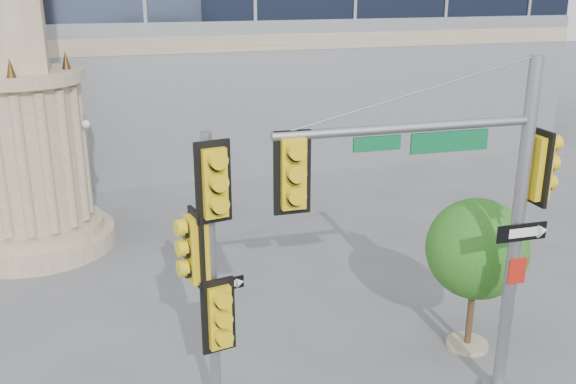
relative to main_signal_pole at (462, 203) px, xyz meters
name	(u,v)px	position (x,y,z in m)	size (l,w,h in m)	color
ground	(347,383)	(-1.51, 1.05, -3.89)	(120.00, 120.00, 0.00)	#545456
monument	(14,55)	(-7.51, 10.05, 1.63)	(4.40, 4.40, 16.60)	gray
main_signal_pole	(462,203)	(0.00, 0.00, 0.00)	(4.87, 0.59, 6.27)	slate
secondary_signal_pole	(210,265)	(-4.15, 0.63, -0.82)	(0.95, 0.69, 5.21)	slate
street_tree	(478,252)	(1.49, 1.52, -1.72)	(2.11, 2.06, 3.28)	gray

